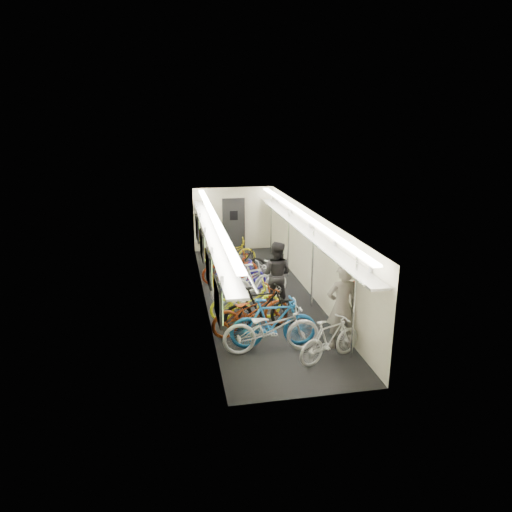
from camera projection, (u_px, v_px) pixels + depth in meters
name	position (u px, v px, depth m)	size (l,w,h in m)	color
train_car_shell	(241.00, 234.00, 13.06)	(10.00, 10.00, 10.00)	black
bicycle_0	(271.00, 328.00, 9.68)	(0.73, 2.09, 1.10)	silver
bicycle_1	(274.00, 323.00, 9.89)	(0.54, 1.92, 1.15)	#1C64AB
bicycle_2	(251.00, 311.00, 10.61)	(0.70, 2.01, 1.06)	maroon
bicycle_3	(262.00, 308.00, 10.74)	(0.52, 1.84, 1.10)	black
bicycle_4	(246.00, 302.00, 11.31)	(0.63, 1.80, 0.94)	yellow
bicycle_5	(258.00, 282.00, 12.39)	(0.54, 1.90, 1.14)	white
bicycle_6	(244.00, 282.00, 12.54)	(0.68, 1.94, 1.02)	silver
bicycle_7	(239.00, 275.00, 13.18)	(0.46, 1.62, 0.97)	#241BA3
bicycle_8	(230.00, 268.00, 13.93)	(0.62, 1.78, 0.94)	maroon
bicycle_9	(241.00, 263.00, 14.33)	(0.45, 1.60, 0.96)	black
bicycle_10	(230.00, 252.00, 15.54)	(0.62, 1.78, 0.94)	gold
bicycle_11	(330.00, 339.00, 9.36)	(0.44, 1.56, 0.94)	silver
passenger_near	(342.00, 306.00, 9.80)	(0.69, 0.45, 1.90)	slate
passenger_mid	(276.00, 274.00, 12.02)	(0.87, 0.68, 1.79)	black
backpack	(359.00, 289.00, 9.86)	(0.26, 0.14, 0.38)	#AE2A11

